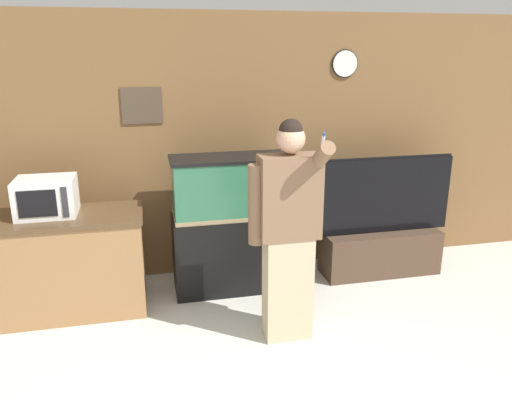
% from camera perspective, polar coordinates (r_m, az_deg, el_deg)
% --- Properties ---
extents(wall_back_paneled, '(10.00, 0.08, 2.60)m').
position_cam_1_polar(wall_back_paneled, '(5.01, -6.90, 5.82)').
color(wall_back_paneled, brown).
rests_on(wall_back_paneled, ground_plane).
extents(counter_island, '(1.69, 0.65, 0.90)m').
position_cam_1_polar(counter_island, '(4.73, -22.83, -6.91)').
color(counter_island, olive).
rests_on(counter_island, ground_plane).
extents(microwave, '(0.48, 0.39, 0.32)m').
position_cam_1_polar(microwave, '(4.56, -22.84, 0.34)').
color(microwave, white).
rests_on(microwave, counter_island).
extents(aquarium_on_stand, '(1.09, 0.47, 1.31)m').
position_cam_1_polar(aquarium_on_stand, '(4.75, -2.94, -2.79)').
color(aquarium_on_stand, black).
rests_on(aquarium_on_stand, ground_plane).
extents(tv_on_stand, '(1.45, 0.40, 1.23)m').
position_cam_1_polar(tv_on_stand, '(5.33, 14.06, -4.41)').
color(tv_on_stand, '#4C3828').
rests_on(tv_on_stand, ground_plane).
extents(person_standing, '(0.56, 0.42, 1.78)m').
position_cam_1_polar(person_standing, '(3.84, 3.65, -3.41)').
color(person_standing, '#BCAD89').
rests_on(person_standing, ground_plane).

